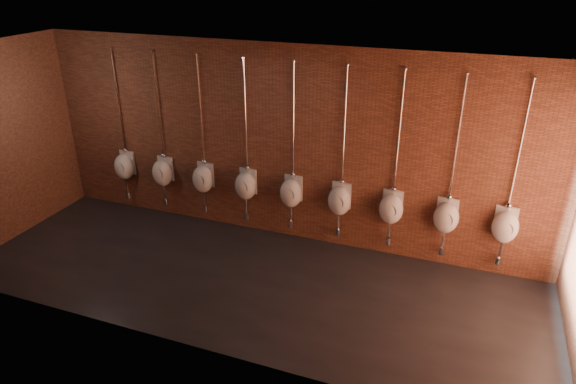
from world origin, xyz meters
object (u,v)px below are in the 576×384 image
(urinal_2, at_px, (203,178))
(urinal_8, at_px, (505,226))
(urinal_4, at_px, (291,192))
(urinal_0, at_px, (124,166))
(urinal_1, at_px, (163,172))
(urinal_3, at_px, (246,185))
(urinal_6, at_px, (391,208))
(urinal_7, at_px, (446,216))
(urinal_5, at_px, (340,200))

(urinal_2, distance_m, urinal_8, 4.85)
(urinal_4, bearing_deg, urinal_0, 180.00)
(urinal_1, relative_size, urinal_2, 1.00)
(urinal_3, distance_m, urinal_6, 2.43)
(urinal_0, relative_size, urinal_8, 1.00)
(urinal_0, relative_size, urinal_7, 1.00)
(urinal_4, height_order, urinal_7, same)
(urinal_2, bearing_deg, urinal_0, 180.00)
(urinal_1, bearing_deg, urinal_5, 0.00)
(urinal_0, relative_size, urinal_6, 1.00)
(urinal_6, bearing_deg, urinal_3, 180.00)
(urinal_0, distance_m, urinal_5, 4.04)
(urinal_3, distance_m, urinal_5, 1.62)
(urinal_1, bearing_deg, urinal_8, 0.00)
(urinal_0, height_order, urinal_3, same)
(urinal_0, bearing_deg, urinal_7, 0.00)
(urinal_2, height_order, urinal_5, same)
(urinal_0, xyz_separation_m, urinal_1, (0.81, 0.00, 0.00))
(urinal_5, bearing_deg, urinal_4, 180.00)
(urinal_8, bearing_deg, urinal_0, 180.00)
(urinal_7, bearing_deg, urinal_8, 0.00)
(urinal_1, distance_m, urinal_8, 5.66)
(urinal_5, xyz_separation_m, urinal_6, (0.81, 0.00, 0.00))
(urinal_1, height_order, urinal_8, same)
(urinal_0, height_order, urinal_2, same)
(urinal_4, xyz_separation_m, urinal_8, (3.23, 0.00, 0.00))
(urinal_8, bearing_deg, urinal_4, 180.00)
(urinal_6, relative_size, urinal_8, 1.00)
(urinal_1, relative_size, urinal_4, 1.00)
(urinal_5, bearing_deg, urinal_7, 0.00)
(urinal_0, height_order, urinal_1, same)
(urinal_2, height_order, urinal_7, same)
(urinal_2, height_order, urinal_4, same)
(urinal_4, xyz_separation_m, urinal_7, (2.43, 0.00, 0.00))
(urinal_3, height_order, urinal_6, same)
(urinal_0, bearing_deg, urinal_1, 0.00)
(urinal_1, xyz_separation_m, urinal_4, (2.43, 0.00, 0.00))
(urinal_0, height_order, urinal_7, same)
(urinal_3, xyz_separation_m, urinal_6, (2.43, 0.00, 0.00))
(urinal_0, distance_m, urinal_2, 1.62)
(urinal_7, xyz_separation_m, urinal_8, (0.81, 0.00, 0.00))
(urinal_5, bearing_deg, urinal_6, 0.00)
(urinal_0, xyz_separation_m, urinal_4, (3.23, 0.00, 0.00))
(urinal_2, bearing_deg, urinal_4, 0.00)
(urinal_0, xyz_separation_m, urinal_6, (4.85, 0.00, 0.00))
(urinal_1, xyz_separation_m, urinal_6, (4.04, 0.00, 0.00))
(urinal_3, xyz_separation_m, urinal_4, (0.81, 0.00, 0.00))
(urinal_0, bearing_deg, urinal_4, 0.00)
(urinal_1, xyz_separation_m, urinal_2, (0.81, 0.00, 0.00))
(urinal_0, distance_m, urinal_4, 3.23)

